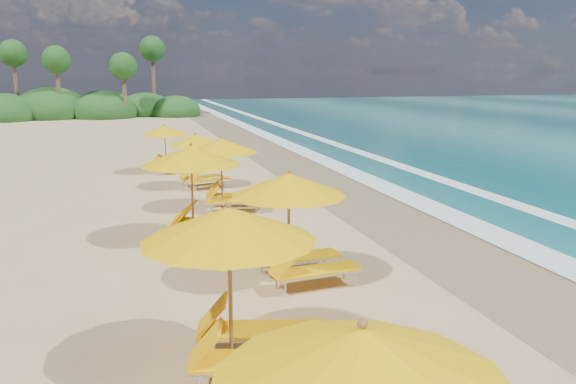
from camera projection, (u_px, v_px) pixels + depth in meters
name	position (u px, v px, depth m)	size (l,w,h in m)	color
ground	(288.00, 233.00, 16.27)	(160.00, 160.00, 0.00)	tan
wet_sand	(415.00, 223.00, 17.35)	(4.00, 160.00, 0.01)	#8A7552
surf_foam	(492.00, 216.00, 18.08)	(4.00, 160.00, 0.01)	white
station_1	(244.00, 278.00, 8.53)	(3.27, 3.16, 2.65)	olive
station_2	(297.00, 220.00, 12.23)	(2.86, 2.69, 2.50)	olive
station_3	(200.00, 187.00, 15.21)	(3.48, 3.45, 2.67)	olive
station_4	(227.00, 169.00, 18.82)	(2.91, 2.77, 2.45)	olive
station_5	(200.00, 157.00, 22.43)	(2.72, 2.64, 2.19)	olive
station_6	(169.00, 146.00, 25.81)	(2.79, 2.73, 2.19)	olive
treeline	(62.00, 108.00, 56.18)	(25.80, 8.80, 9.74)	#163D14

